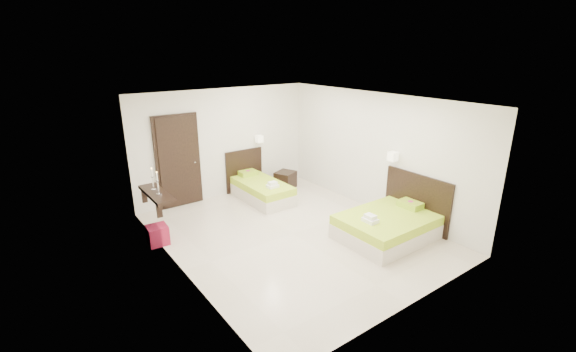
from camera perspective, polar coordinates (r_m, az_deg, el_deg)
floor at (r=7.65m, az=0.73°, el=-8.56°), size 5.50×5.50×0.00m
bed_single at (r=9.31m, az=-4.14°, el=-1.84°), size 1.02×1.70×1.40m
bed_double at (r=7.69m, az=14.77°, el=-6.90°), size 1.78×1.51×1.47m
nightstand at (r=10.00m, az=-0.40°, el=-0.58°), size 0.62×0.60×0.43m
ottoman at (r=7.62m, az=-18.74°, el=-8.26°), size 0.38×0.38×0.36m
door at (r=8.98m, az=-15.93°, el=2.05°), size 1.02×0.15×2.14m
console_shelf at (r=7.80m, az=-18.95°, el=-2.54°), size 0.35×1.20×0.78m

